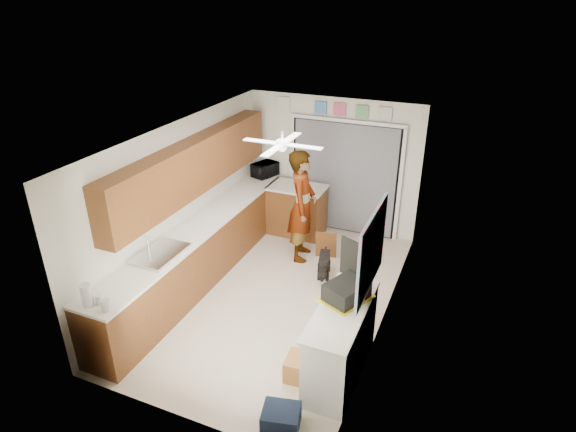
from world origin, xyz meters
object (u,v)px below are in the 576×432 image
(microwave, at_px, (265,170))
(man, at_px, (302,206))
(suitcase, at_px, (347,291))
(navy_crate, at_px, (281,418))
(dog, at_px, (324,264))
(cardboard_box, at_px, (305,369))
(paper_towel_roll, at_px, (87,295))

(microwave, xyz_separation_m, man, (1.17, -1.04, -0.11))
(suitcase, xyz_separation_m, navy_crate, (-0.30, -1.23, -0.92))
(navy_crate, relative_size, man, 0.21)
(suitcase, height_order, man, man)
(microwave, bearing_deg, dog, -111.02)
(cardboard_box, bearing_deg, dog, 103.39)
(paper_towel_roll, distance_m, navy_crate, 2.57)
(dog, bearing_deg, man, 128.13)
(cardboard_box, height_order, dog, dog)
(microwave, relative_size, cardboard_box, 1.04)
(microwave, height_order, suitcase, microwave)
(man, bearing_deg, navy_crate, -173.72)
(suitcase, bearing_deg, microwave, 152.83)
(paper_towel_roll, relative_size, cardboard_box, 0.60)
(man, bearing_deg, microwave, 36.77)
(microwave, relative_size, paper_towel_roll, 1.74)
(microwave, relative_size, dog, 0.86)
(cardboard_box, height_order, man, man)
(paper_towel_roll, xyz_separation_m, navy_crate, (2.39, 0.05, -0.96))
(paper_towel_roll, xyz_separation_m, cardboard_box, (2.37, 0.80, -0.93))
(dog, bearing_deg, microwave, 125.59)
(man, relative_size, dog, 3.49)
(paper_towel_roll, relative_size, navy_crate, 0.69)
(paper_towel_roll, bearing_deg, man, 69.69)
(paper_towel_roll, relative_size, suitcase, 0.56)
(paper_towel_roll, distance_m, suitcase, 2.98)
(paper_towel_roll, height_order, man, man)
(paper_towel_roll, height_order, navy_crate, paper_towel_roll)
(cardboard_box, bearing_deg, navy_crate, -88.67)
(navy_crate, bearing_deg, suitcase, 76.14)
(suitcase, bearing_deg, navy_crate, -79.70)
(cardboard_box, distance_m, man, 2.98)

